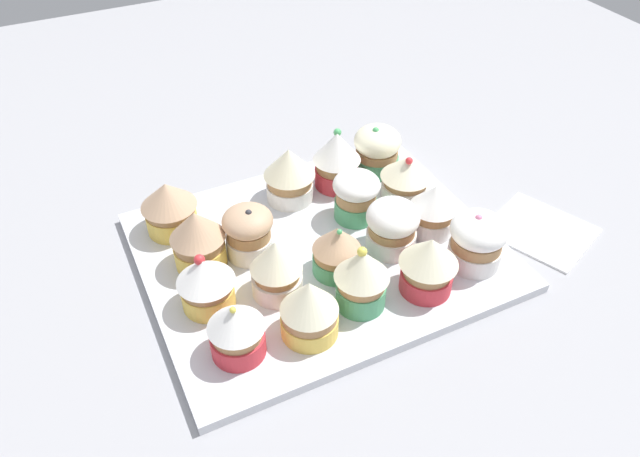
{
  "coord_description": "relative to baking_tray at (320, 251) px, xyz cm",
  "views": [
    {
      "loc": [
        -23.7,
        -48.51,
        50.85
      ],
      "look_at": [
        0.0,
        0.0,
        4.2
      ],
      "focal_mm": 34.45,
      "sensor_mm": 36.0,
      "label": 1
    }
  ],
  "objects": [
    {
      "name": "napkin",
      "position": [
        26.92,
        -8.35,
        -0.3
      ],
      "size": [
        14.1,
        14.77,
        0.6
      ],
      "primitive_type": "cube",
      "rotation": [
        0.0,
        0.0,
        0.4
      ],
      "color": "white",
      "rests_on": "ground_plane"
    },
    {
      "name": "cupcake_8",
      "position": [
        7.64,
        -3.52,
        3.93
      ],
      "size": [
        6.27,
        6.27,
        6.55
      ],
      "color": "white",
      "rests_on": "baking_tray"
    },
    {
      "name": "cupcake_11",
      "position": [
        -7.79,
        2.76,
        4.02
      ],
      "size": [
        5.86,
        5.86,
        6.81
      ],
      "color": "white",
      "rests_on": "baking_tray"
    },
    {
      "name": "cupcake_1",
      "position": [
        -6.62,
        -11.12,
        4.2
      ],
      "size": [
        5.98,
        5.98,
        7.18
      ],
      "color": "#EFC651",
      "rests_on": "baking_tray"
    },
    {
      "name": "baking_tray",
      "position": [
        0.0,
        0.0,
        0.0
      ],
      "size": [
        40.85,
        33.68,
        1.2
      ],
      "color": "silver",
      "rests_on": "ground_plane"
    },
    {
      "name": "cupcake_10",
      "position": [
        -13.51,
        3.57,
        4.5
      ],
      "size": [
        6.27,
        6.27,
        7.56
      ],
      "color": "#EFC651",
      "rests_on": "baking_tray"
    },
    {
      "name": "cupcake_2",
      "position": [
        -0.15,
        -9.92,
        4.59
      ],
      "size": [
        5.91,
        5.91,
        7.96
      ],
      "color": "#4C9E6B",
      "rests_on": "baking_tray"
    },
    {
      "name": "cupcake_5",
      "position": [
        -14.72,
        -2.88,
        3.99
      ],
      "size": [
        6.23,
        6.23,
        6.85
      ],
      "color": "#EFC651",
      "rests_on": "baking_tray"
    },
    {
      "name": "cupcake_3",
      "position": [
        7.53,
        -11.11,
        4.43
      ],
      "size": [
        6.44,
        6.44,
        7.23
      ],
      "color": "#D1333D",
      "rests_on": "baking_tray"
    },
    {
      "name": "cupcake_9",
      "position": [
        13.55,
        -3.14,
        4.11
      ],
      "size": [
        5.74,
        5.74,
        6.81
      ],
      "color": "white",
      "rests_on": "baking_tray"
    },
    {
      "name": "cupcake_13",
      "position": [
        14.05,
        3.77,
        3.98
      ],
      "size": [
        6.53,
        6.53,
        6.78
      ],
      "color": "white",
      "rests_on": "baking_tray"
    },
    {
      "name": "cupcake_0",
      "position": [
        -14.05,
        -10.26,
        4.01
      ],
      "size": [
        5.73,
        5.73,
        6.9
      ],
      "color": "#D1333D",
      "rests_on": "baking_tray"
    },
    {
      "name": "cupcake_6",
      "position": [
        -7.33,
        -4.35,
        4.29
      ],
      "size": [
        5.69,
        5.69,
        7.29
      ],
      "color": "white",
      "rests_on": "baking_tray"
    },
    {
      "name": "cupcake_16",
      "position": [
        7.5,
        10.37,
        4.81
      ],
      "size": [
        6.32,
        6.32,
        8.34
      ],
      "color": "#D1333D",
      "rests_on": "baking_tray"
    },
    {
      "name": "cupcake_7",
      "position": [
        0.28,
        -4.27,
        3.8
      ],
      "size": [
        5.54,
        5.54,
        6.56
      ],
      "color": "#4C9E6B",
      "rests_on": "baking_tray"
    },
    {
      "name": "ground_plane",
      "position": [
        0.0,
        0.0,
        -2.1
      ],
      "size": [
        180.0,
        180.0,
        3.0
      ],
      "primitive_type": "cube",
      "color": "#9E9EA3"
    },
    {
      "name": "cupcake_15",
      "position": [
        0.71,
        10.37,
        4.56
      ],
      "size": [
        6.64,
        6.64,
        7.55
      ],
      "color": "white",
      "rests_on": "baking_tray"
    },
    {
      "name": "cupcake_14",
      "position": [
        -14.77,
        11.04,
        4.2
      ],
      "size": [
        6.74,
        6.74,
        6.89
      ],
      "color": "#EFC651",
      "rests_on": "baking_tray"
    },
    {
      "name": "cupcake_12",
      "position": [
        6.58,
        3.33,
        4.01
      ],
      "size": [
        5.87,
        5.87,
        6.47
      ],
      "color": "#4C9E6B",
      "rests_on": "baking_tray"
    },
    {
      "name": "cupcake_17",
      "position": [
        14.01,
        11.03,
        4.01
      ],
      "size": [
        6.39,
        6.39,
        7.03
      ],
      "color": "#4C9E6B",
      "rests_on": "baking_tray"
    },
    {
      "name": "cupcake_4",
      "position": [
        14.87,
        -10.0,
        4.06
      ],
      "size": [
        6.52,
        6.52,
        7.0
      ],
      "color": "white",
      "rests_on": "baking_tray"
    }
  ]
}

